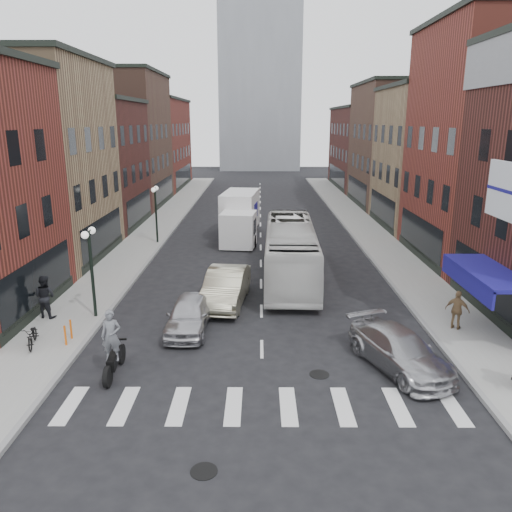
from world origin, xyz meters
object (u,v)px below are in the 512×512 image
Objects in this scene: motorcycle_rider at (112,345)px; ped_left_solo at (45,296)px; ped_right_b at (457,310)px; streetlamp_far at (156,204)px; sedan_left_far at (226,287)px; sedan_left_near at (189,315)px; billboard_sign at (511,194)px; transit_bus at (290,251)px; streetlamp_near at (91,256)px; bike_rack at (68,332)px; box_truck at (240,217)px; parked_bicycle at (33,336)px; curb_car at (400,350)px.

motorcycle_rider reaches higher than ped_left_solo.
motorcycle_rider is 1.46× the size of ped_right_b.
streetlamp_far is at bearing -10.57° from ped_right_b.
ped_right_b is at bearing -12.54° from sedan_left_far.
streetlamp_far is at bearing 107.45° from sedan_left_near.
billboard_sign is 14.69m from motorcycle_rider.
streetlamp_near is at bearing -144.69° from transit_bus.
bike_rack is 15.79m from ped_right_b.
transit_bus reaches higher than ped_left_solo.
ped_right_b reaches higher than bike_rack.
box_truck is 16.92m from sedan_left_near.
sedan_left_far reaches higher than parked_bicycle.
sedan_left_far reaches higher than curb_car.
ped_left_solo is (-18.11, 3.36, -5.02)m from billboard_sign.
transit_bus reaches higher than motorcycle_rider.
billboard_sign is 6.66m from curb_car.
box_truck reaches higher than ped_right_b.
sedan_left_near is (-1.51, -16.83, -0.97)m from box_truck.
parked_bicycle is at bearing 146.05° from motorcycle_rider.
box_truck is at bearing 110.13° from transit_bus.
transit_bus is 2.74× the size of sedan_left_near.
ped_left_solo is at bearing -98.54° from streetlamp_far.
ped_right_b is (9.83, -3.32, 0.13)m from sedan_left_far.
streetlamp_near reaches higher than box_truck.
ped_right_b is at bearing 102.01° from billboard_sign.
motorcycle_rider is 1.26× the size of ped_left_solo.
curb_car is 2.96× the size of parked_bicycle.
streetlamp_near reaches higher than ped_left_solo.
parked_bicycle is at bearing -104.62° from box_truck.
ped_right_b is at bearing -167.93° from ped_left_solo.
sedan_left_near is at bearing -106.60° from sedan_left_far.
bike_rack is at bearing 39.07° from ped_right_b.
ped_left_solo is (-2.12, -14.14, -1.80)m from streetlamp_far.
motorcycle_rider reaches higher than curb_car.
ped_left_solo is at bearing -176.29° from streetlamp_near.
motorcycle_rider is at bearing -66.03° from streetlamp_near.
box_truck reaches higher than parked_bicycle.
sedan_left_near is at bearing 168.93° from billboard_sign.
curb_car is 4.55m from ped_right_b.
transit_bus is at bearing -41.76° from streetlamp_far.
sedan_left_far is 8.10m from ped_left_solo.
sedan_left_near is at bearing -88.42° from box_truck.
sedan_left_near reaches higher than parked_bicycle.
box_truck is at bearing 117.94° from billboard_sign.
billboard_sign is 0.72× the size of sedan_left_far.
streetlamp_near is 2.14× the size of ped_left_solo.
box_truck is at bearing 95.42° from sedan_left_far.
motorcycle_rider is 0.51× the size of curb_car.
ped_left_solo is (-14.41, 4.36, 0.42)m from curb_car.
ped_left_solo is at bearing 126.25° from motorcycle_rider.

